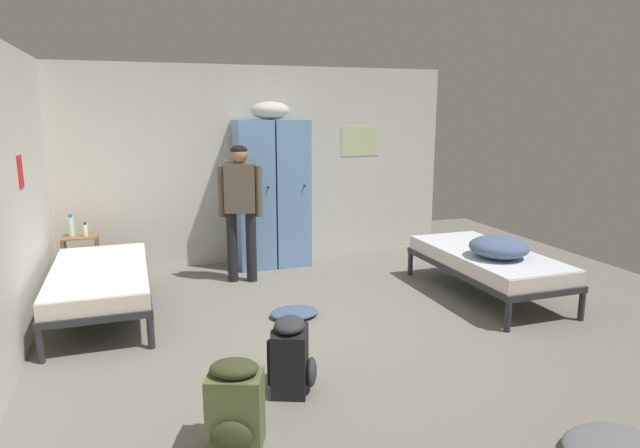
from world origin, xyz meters
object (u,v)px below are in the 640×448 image
at_px(backpack_olive, 235,407).
at_px(backpack_black, 291,357).
at_px(locker_bank, 272,190).
at_px(clothes_pile_grey, 610,445).
at_px(bed_right, 487,261).
at_px(shelf_unit, 81,255).
at_px(clothes_pile_denim, 294,313).
at_px(bedding_heap, 499,247).
at_px(lotion_bottle, 85,230).
at_px(water_bottle, 71,226).
at_px(person_traveler, 240,201).
at_px(bed_left_rear, 100,279).

xyz_separation_m(backpack_olive, backpack_black, (0.50, 0.53, 0.00)).
relative_size(locker_bank, clothes_pile_grey, 3.51).
distance_m(bed_right, backpack_black, 2.88).
distance_m(shelf_unit, clothes_pile_denim, 2.70).
relative_size(bedding_heap, lotion_bottle, 3.83).
distance_m(lotion_bottle, backpack_olive, 3.79).
distance_m(shelf_unit, water_bottle, 0.35).
xyz_separation_m(water_bottle, backpack_black, (1.67, -3.16, -0.42)).
bearing_deg(water_bottle, person_traveler, -15.22).
bearing_deg(backpack_black, lotion_bottle, 116.12).
distance_m(bed_left_rear, person_traveler, 1.75).
height_order(bedding_heap, lotion_bottle, lotion_bottle).
height_order(bed_left_rear, clothes_pile_grey, bed_left_rear).
bearing_deg(locker_bank, backpack_black, -101.87).
relative_size(shelf_unit, water_bottle, 2.29).
bearing_deg(clothes_pile_denim, backpack_olive, -115.83).
xyz_separation_m(shelf_unit, clothes_pile_denim, (2.01, -1.77, -0.30)).
relative_size(clothes_pile_denim, clothes_pile_grey, 0.80).
relative_size(backpack_olive, backpack_black, 1.00).
distance_m(lotion_bottle, clothes_pile_denim, 2.67).
relative_size(backpack_black, clothes_pile_denim, 1.17).
bearing_deg(clothes_pile_denim, water_bottle, 139.44).
relative_size(shelf_unit, clothes_pile_grey, 0.97).
xyz_separation_m(bed_right, backpack_olive, (-3.06, -1.84, -0.12)).
bearing_deg(backpack_black, locker_bank, 78.13).
relative_size(locker_bank, water_bottle, 8.31).
bearing_deg(bedding_heap, shelf_unit, 153.16).
relative_size(locker_bank, lotion_bottle, 13.11).
xyz_separation_m(bed_left_rear, water_bottle, (-0.33, 1.17, 0.30)).
bearing_deg(bed_right, clothes_pile_grey, -111.00).
bearing_deg(bed_left_rear, clothes_pile_denim, -19.40).
bearing_deg(backpack_olive, clothes_pile_grey, -20.80).
relative_size(water_bottle, clothes_pile_denim, 0.53).
bearing_deg(water_bottle, backpack_black, -62.14).
relative_size(backpack_black, clothes_pile_grey, 0.93).
bearing_deg(shelf_unit, bed_right, -23.80).
distance_m(bed_right, bedding_heap, 0.33).
bearing_deg(clothes_pile_grey, shelf_unit, 125.21).
distance_m(bed_left_rear, clothes_pile_denim, 1.90).
bearing_deg(shelf_unit, water_bottle, 165.96).
bearing_deg(person_traveler, lotion_bottle, 165.39).
height_order(person_traveler, lotion_bottle, person_traveler).
bearing_deg(shelf_unit, person_traveler, -15.27).
distance_m(bed_left_rear, backpack_olive, 2.66).
distance_m(shelf_unit, backpack_black, 3.52).
relative_size(bedding_heap, backpack_black, 1.10).
height_order(shelf_unit, water_bottle, water_bottle).
xyz_separation_m(bed_right, water_bottle, (-4.23, 1.85, 0.30)).
xyz_separation_m(bed_right, clothes_pile_denim, (-2.14, 0.06, -0.34)).
xyz_separation_m(bedding_heap, person_traveler, (-2.34, 1.60, 0.36)).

